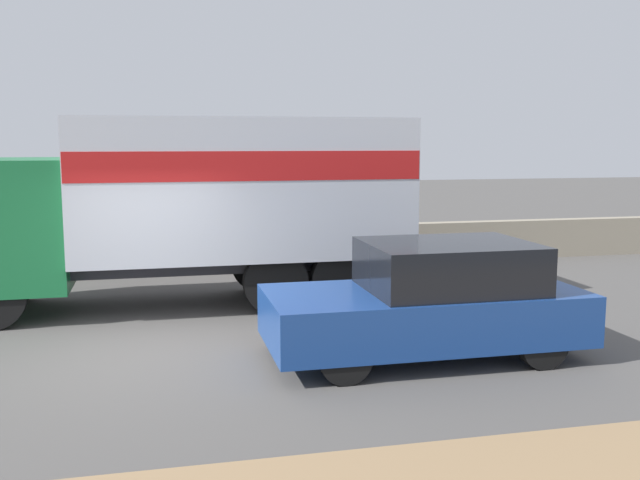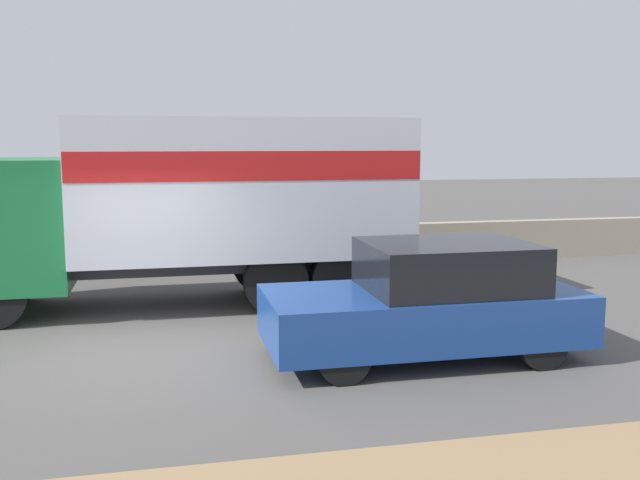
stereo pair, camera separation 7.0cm
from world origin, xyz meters
name	(u,v)px [view 2 (the right image)]	position (x,y,z in m)	size (l,w,h in m)	color
ground_plane	(148,355)	(0.00, 0.00, 0.00)	(80.00, 80.00, 0.00)	#514F4C
stone_wall_backdrop	(151,251)	(0.00, 6.34, 0.47)	(60.00, 0.35, 0.94)	gray
box_truck	(194,197)	(0.82, 2.95, 1.94)	(8.08, 2.51, 3.30)	#196B38
car_hatchback	(430,301)	(3.74, -0.90, 0.77)	(4.25, 1.88, 1.57)	navy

